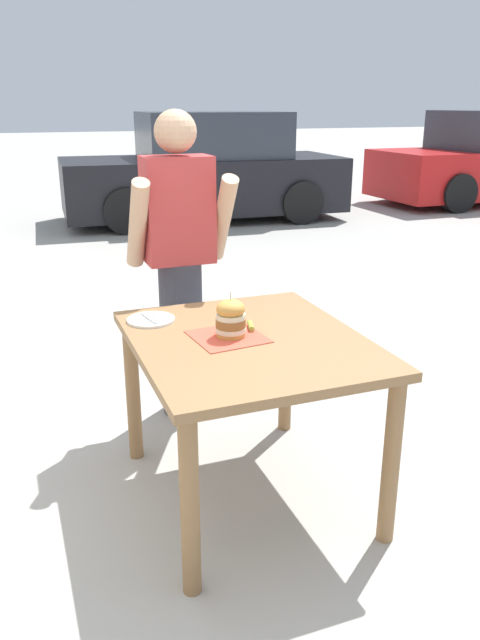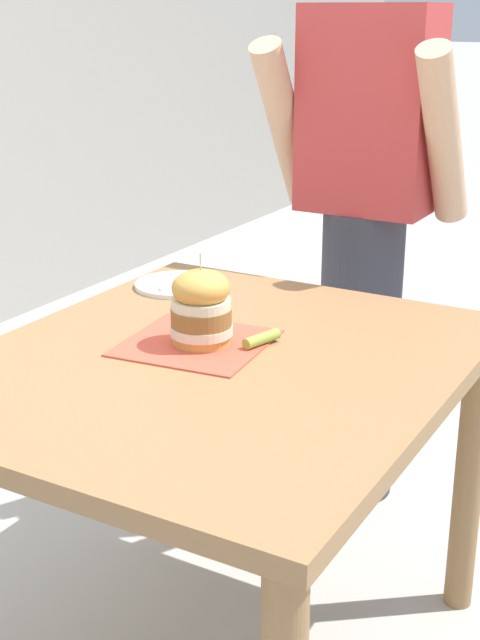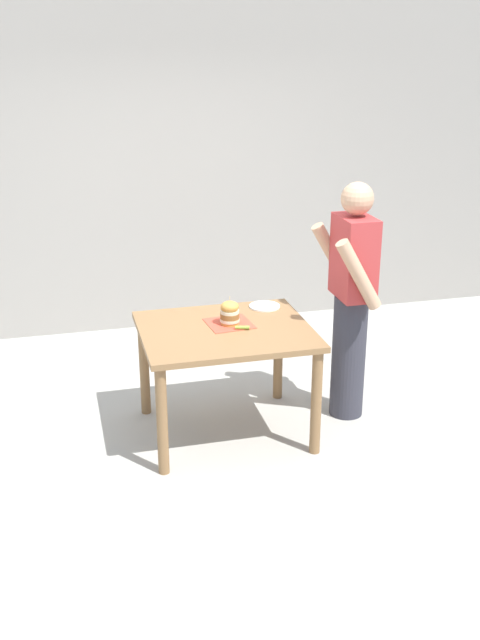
# 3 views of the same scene
# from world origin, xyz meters

# --- Properties ---
(ground_plane) EXTENTS (80.00, 80.00, 0.00)m
(ground_plane) POSITION_xyz_m (0.00, 0.00, 0.00)
(ground_plane) COLOR #ADAAA3
(patio_table) EXTENTS (0.95, 1.12, 0.77)m
(patio_table) POSITION_xyz_m (0.00, 0.00, 0.65)
(patio_table) COLOR olive
(patio_table) RESTS_ON ground
(serving_paper) EXTENTS (0.32, 0.32, 0.00)m
(serving_paper) POSITION_xyz_m (-0.08, 0.04, 0.77)
(serving_paper) COLOR #D64C38
(serving_paper) RESTS_ON patio_table
(sandwich) EXTENTS (0.13, 0.13, 0.20)m
(sandwich) POSITION_xyz_m (-0.06, 0.05, 0.85)
(sandwich) COLOR gold
(sandwich) RESTS_ON serving_paper
(pickle_spear) EXTENTS (0.05, 0.10, 0.02)m
(pickle_spear) POSITION_xyz_m (0.05, 0.10, 0.79)
(pickle_spear) COLOR #8EA83D
(pickle_spear) RESTS_ON serving_paper
(side_plate_with_forks) EXTENTS (0.22, 0.22, 0.02)m
(side_plate_with_forks) POSITION_xyz_m (-0.34, 0.37, 0.78)
(side_plate_with_forks) COLOR white
(side_plate_with_forks) RESTS_ON patio_table
(diner_across_table) EXTENTS (0.55, 0.35, 1.69)m
(diner_across_table) POSITION_xyz_m (-0.05, 0.90, 0.88)
(diner_across_table) COLOR #33333D
(diner_across_table) RESTS_ON ground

